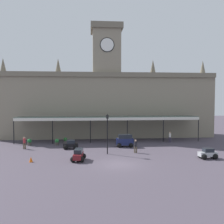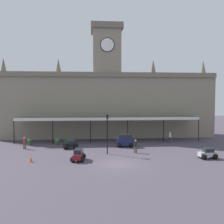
{
  "view_description": "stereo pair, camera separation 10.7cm",
  "coord_description": "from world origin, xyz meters",
  "px_view_note": "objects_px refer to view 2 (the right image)",
  "views": [
    {
      "loc": [
        -2.82,
        -25.69,
        6.87
      ],
      "look_at": [
        0.0,
        7.32,
        5.08
      ],
      "focal_mm": 40.22,
      "sensor_mm": 36.0,
      "label": 1
    },
    {
      "loc": [
        -2.71,
        -25.7,
        6.87
      ],
      "look_at": [
        0.0,
        7.32,
        5.08
      ],
      "focal_mm": 40.22,
      "sensor_mm": 36.0,
      "label": 2
    }
  ],
  "objects_px": {
    "car_silver_sedan": "(208,154)",
    "car_navy_van": "(125,141)",
    "pedestrian_near_entrance": "(136,146)",
    "victorian_lamppost": "(107,129)",
    "car_black_sedan": "(71,145)",
    "planter_by_canopy": "(30,142)",
    "pedestrian_crossing_forecourt": "(25,142)",
    "planter_forecourt_centre": "(65,140)",
    "car_maroon_estate": "(78,155)",
    "planter_near_kerb": "(57,142)",
    "pedestrian_beside_cars": "(170,137)",
    "traffic_cone": "(31,159)"
  },
  "relations": [
    {
      "from": "car_maroon_estate",
      "to": "planter_near_kerb",
      "type": "height_order",
      "value": "car_maroon_estate"
    },
    {
      "from": "car_black_sedan",
      "to": "planter_by_canopy",
      "type": "bearing_deg",
      "value": 153.55
    },
    {
      "from": "car_maroon_estate",
      "to": "planter_by_canopy",
      "type": "height_order",
      "value": "car_maroon_estate"
    },
    {
      "from": "car_black_sedan",
      "to": "victorian_lamppost",
      "type": "height_order",
      "value": "victorian_lamppost"
    },
    {
      "from": "car_navy_van",
      "to": "car_black_sedan",
      "type": "distance_m",
      "value": 7.6
    },
    {
      "from": "pedestrian_near_entrance",
      "to": "traffic_cone",
      "type": "distance_m",
      "value": 12.64
    },
    {
      "from": "car_black_sedan",
      "to": "planter_by_canopy",
      "type": "height_order",
      "value": "car_black_sedan"
    },
    {
      "from": "car_maroon_estate",
      "to": "pedestrian_near_entrance",
      "type": "distance_m",
      "value": 7.77
    },
    {
      "from": "car_navy_van",
      "to": "pedestrian_beside_cars",
      "type": "height_order",
      "value": "car_navy_van"
    },
    {
      "from": "car_black_sedan",
      "to": "planter_forecourt_centre",
      "type": "height_order",
      "value": "car_black_sedan"
    },
    {
      "from": "pedestrian_crossing_forecourt",
      "to": "planter_forecourt_centre",
      "type": "xyz_separation_m",
      "value": [
        5.14,
        3.61,
        -0.42
      ]
    },
    {
      "from": "car_navy_van",
      "to": "traffic_cone",
      "type": "height_order",
      "value": "car_navy_van"
    },
    {
      "from": "victorian_lamppost",
      "to": "planter_by_canopy",
      "type": "height_order",
      "value": "victorian_lamppost"
    },
    {
      "from": "pedestrian_crossing_forecourt",
      "to": "planter_by_canopy",
      "type": "relative_size",
      "value": 1.74
    },
    {
      "from": "car_maroon_estate",
      "to": "pedestrian_beside_cars",
      "type": "height_order",
      "value": "pedestrian_beside_cars"
    },
    {
      "from": "car_maroon_estate",
      "to": "planter_forecourt_centre",
      "type": "height_order",
      "value": "car_maroon_estate"
    },
    {
      "from": "pedestrian_near_entrance",
      "to": "car_navy_van",
      "type": "bearing_deg",
      "value": 101.8
    },
    {
      "from": "car_navy_van",
      "to": "planter_by_canopy",
      "type": "bearing_deg",
      "value": 170.34
    },
    {
      "from": "pedestrian_crossing_forecourt",
      "to": "planter_forecourt_centre",
      "type": "distance_m",
      "value": 6.29
    },
    {
      "from": "car_navy_van",
      "to": "planter_forecourt_centre",
      "type": "bearing_deg",
      "value": 159.2
    },
    {
      "from": "pedestrian_crossing_forecourt",
      "to": "planter_forecourt_centre",
      "type": "bearing_deg",
      "value": 35.05
    },
    {
      "from": "planter_forecourt_centre",
      "to": "car_silver_sedan",
      "type": "bearing_deg",
      "value": -32.57
    },
    {
      "from": "car_maroon_estate",
      "to": "victorian_lamppost",
      "type": "height_order",
      "value": "victorian_lamppost"
    },
    {
      "from": "pedestrian_near_entrance",
      "to": "pedestrian_crossing_forecourt",
      "type": "distance_m",
      "value": 15.09
    },
    {
      "from": "pedestrian_near_entrance",
      "to": "victorian_lamppost",
      "type": "xyz_separation_m",
      "value": [
        -3.59,
        -0.35,
        2.18
      ]
    },
    {
      "from": "car_silver_sedan",
      "to": "planter_near_kerb",
      "type": "distance_m",
      "value": 20.73
    },
    {
      "from": "car_navy_van",
      "to": "traffic_cone",
      "type": "relative_size",
      "value": 4.1
    },
    {
      "from": "car_navy_van",
      "to": "pedestrian_near_entrance",
      "type": "relative_size",
      "value": 1.45
    },
    {
      "from": "car_silver_sedan",
      "to": "pedestrian_near_entrance",
      "type": "bearing_deg",
      "value": 154.34
    },
    {
      "from": "car_maroon_estate",
      "to": "planter_forecourt_centre",
      "type": "xyz_separation_m",
      "value": [
        -2.49,
        10.63,
        -0.07
      ]
    },
    {
      "from": "planter_by_canopy",
      "to": "car_black_sedan",
      "type": "bearing_deg",
      "value": -26.45
    },
    {
      "from": "pedestrian_crossing_forecourt",
      "to": "planter_forecourt_centre",
      "type": "relative_size",
      "value": 1.74
    },
    {
      "from": "planter_by_canopy",
      "to": "car_maroon_estate",
      "type": "bearing_deg",
      "value": -51.87
    },
    {
      "from": "car_silver_sedan",
      "to": "car_navy_van",
      "type": "xyz_separation_m",
      "value": [
        -8.52,
        7.69,
        0.3
      ]
    },
    {
      "from": "car_maroon_estate",
      "to": "victorian_lamppost",
      "type": "distance_m",
      "value": 5.2
    },
    {
      "from": "car_maroon_estate",
      "to": "pedestrian_near_entrance",
      "type": "bearing_deg",
      "value": 25.49
    },
    {
      "from": "car_silver_sedan",
      "to": "car_black_sedan",
      "type": "height_order",
      "value": "same"
    },
    {
      "from": "pedestrian_near_entrance",
      "to": "planter_by_canopy",
      "type": "relative_size",
      "value": 1.74
    },
    {
      "from": "car_navy_van",
      "to": "pedestrian_crossing_forecourt",
      "type": "distance_m",
      "value": 13.81
    },
    {
      "from": "car_black_sedan",
      "to": "car_silver_sedan",
      "type": "bearing_deg",
      "value": -23.34
    },
    {
      "from": "car_navy_van",
      "to": "car_black_sedan",
      "type": "xyz_separation_m",
      "value": [
        -7.55,
        -0.75,
        -0.3
      ]
    },
    {
      "from": "car_silver_sedan",
      "to": "pedestrian_crossing_forecourt",
      "type": "distance_m",
      "value": 23.52
    },
    {
      "from": "car_black_sedan",
      "to": "planter_by_canopy",
      "type": "xyz_separation_m",
      "value": [
        -6.22,
        3.09,
        -0.01
      ]
    },
    {
      "from": "car_black_sedan",
      "to": "pedestrian_near_entrance",
      "type": "xyz_separation_m",
      "value": [
        8.39,
        -3.24,
        0.41
      ]
    },
    {
      "from": "car_black_sedan",
      "to": "victorian_lamppost",
      "type": "xyz_separation_m",
      "value": [
        4.8,
        -3.59,
        2.59
      ]
    },
    {
      "from": "pedestrian_near_entrance",
      "to": "victorian_lamppost",
      "type": "relative_size",
      "value": 0.34
    },
    {
      "from": "pedestrian_beside_cars",
      "to": "pedestrian_near_entrance",
      "type": "xyz_separation_m",
      "value": [
        -6.67,
        -6.9,
        0.0
      ]
    },
    {
      "from": "car_navy_van",
      "to": "planter_by_canopy",
      "type": "xyz_separation_m",
      "value": [
        -13.77,
        2.34,
        -0.32
      ]
    },
    {
      "from": "car_silver_sedan",
      "to": "victorian_lamppost",
      "type": "height_order",
      "value": "victorian_lamppost"
    },
    {
      "from": "car_black_sedan",
      "to": "planter_near_kerb",
      "type": "distance_m",
      "value": 3.59
    }
  ]
}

